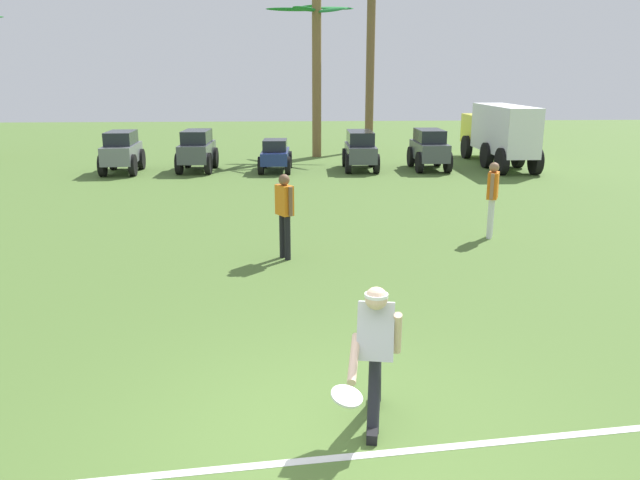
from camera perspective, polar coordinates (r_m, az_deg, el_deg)
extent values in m
plane|color=#507031|center=(6.04, 0.81, -17.97)|extent=(80.00, 80.00, 0.00)
cube|color=white|center=(5.82, 1.01, -19.33)|extent=(20.04, 2.20, 0.01)
cylinder|color=#23232D|center=(6.07, 4.95, -13.91)|extent=(0.18, 0.37, 0.72)
cube|color=black|center=(6.09, 4.81, -17.19)|extent=(0.15, 0.27, 0.10)
cylinder|color=#23232D|center=(6.34, 5.09, -12.56)|extent=(0.20, 0.45, 0.69)
cube|color=black|center=(6.62, 5.08, -14.34)|extent=(0.15, 0.27, 0.10)
cube|color=silver|center=(5.87, 5.12, -8.27)|extent=(0.40, 0.41, 0.58)
sphere|color=beige|center=(5.66, 5.17, -5.33)|extent=(0.25, 0.25, 0.21)
cylinder|color=white|center=(5.65, 5.18, -5.05)|extent=(0.25, 0.25, 0.03)
cylinder|color=beige|center=(5.69, 3.12, -10.75)|extent=(0.19, 0.58, 0.27)
cylinder|color=beige|center=(5.92, 7.09, -8.47)|extent=(0.13, 0.29, 0.49)
cylinder|color=white|center=(5.30, 2.46, -14.09)|extent=(0.38, 0.38, 0.10)
cylinder|color=black|center=(11.29, -2.98, 0.20)|extent=(0.15, 0.15, 0.82)
cylinder|color=black|center=(11.44, -3.46, 0.38)|extent=(0.15, 0.15, 0.82)
cube|color=orange|center=(11.21, -3.27, 3.65)|extent=(0.35, 0.39, 0.54)
cylinder|color=brown|center=(11.03, -2.70, 3.53)|extent=(0.10, 0.10, 0.52)
cylinder|color=brown|center=(11.38, -3.83, 3.87)|extent=(0.10, 0.10, 0.52)
sphere|color=brown|center=(11.14, -3.30, 5.52)|extent=(0.27, 0.27, 0.20)
cylinder|color=silver|center=(13.20, 15.29, 1.86)|extent=(0.15, 0.15, 0.82)
cylinder|color=silver|center=(13.38, 15.37, 2.02)|extent=(0.15, 0.15, 0.82)
cube|color=orange|center=(13.16, 15.54, 4.83)|extent=(0.32, 0.39, 0.54)
cylinder|color=#936B4C|center=(12.95, 15.45, 4.72)|extent=(0.10, 0.10, 0.52)
cylinder|color=#936B4C|center=(13.37, 15.63, 5.01)|extent=(0.10, 0.10, 0.52)
sphere|color=#936B4C|center=(13.10, 15.65, 6.42)|extent=(0.26, 0.26, 0.20)
cube|color=slate|center=(22.43, -17.66, 7.56)|extent=(1.07, 2.39, 0.60)
cube|color=#1E232B|center=(22.42, -17.74, 8.89)|extent=(0.92, 1.58, 0.44)
cylinder|color=black|center=(23.32, -18.40, 7.01)|extent=(0.21, 0.73, 0.72)
cylinder|color=black|center=(23.12, -16.02, 7.13)|extent=(0.21, 0.73, 0.72)
cylinder|color=black|center=(21.82, -19.28, 6.44)|extent=(0.21, 0.73, 0.72)
cylinder|color=black|center=(21.61, -16.74, 6.57)|extent=(0.21, 0.73, 0.72)
cube|color=#474C51|center=(22.22, -11.17, 7.91)|extent=(1.07, 2.38, 0.60)
cube|color=#1E232B|center=(22.22, -11.21, 9.26)|extent=(0.92, 1.58, 0.44)
cylinder|color=black|center=(23.11, -12.01, 7.38)|extent=(0.21, 0.73, 0.72)
cylinder|color=black|center=(22.95, -9.59, 7.45)|extent=(0.21, 0.73, 0.72)
cylinder|color=black|center=(21.59, -12.76, 6.82)|extent=(0.21, 0.73, 0.72)
cylinder|color=black|center=(21.42, -10.17, 6.89)|extent=(0.21, 0.73, 0.72)
cube|color=navy|center=(21.85, -4.10, 7.64)|extent=(1.00, 2.24, 0.42)
cube|color=#1E232B|center=(21.70, -4.13, 8.65)|extent=(0.84, 1.13, 0.38)
cylinder|color=black|center=(22.67, -5.12, 7.35)|extent=(0.21, 0.61, 0.60)
cylinder|color=black|center=(22.62, -2.83, 7.37)|extent=(0.21, 0.61, 0.60)
cylinder|color=black|center=(21.14, -5.43, 6.79)|extent=(0.21, 0.61, 0.60)
cylinder|color=black|center=(21.09, -2.97, 6.82)|extent=(0.21, 0.61, 0.60)
cube|color=#474C51|center=(22.10, 3.71, 7.98)|extent=(1.04, 2.43, 0.55)
cube|color=#1E232B|center=(22.20, 3.69, 9.32)|extent=(0.90, 1.83, 0.46)
cylinder|color=black|center=(22.93, 2.30, 7.56)|extent=(0.20, 0.67, 0.66)
cylinder|color=black|center=(23.01, 4.71, 7.55)|extent=(0.20, 0.67, 0.66)
cylinder|color=black|center=(21.28, 2.59, 6.98)|extent=(0.20, 0.67, 0.66)
cylinder|color=black|center=(21.36, 5.18, 6.96)|extent=(0.20, 0.67, 0.66)
cube|color=#474C51|center=(22.46, 9.95, 8.04)|extent=(1.01, 2.36, 0.60)
cube|color=#1E232B|center=(22.45, 9.98, 9.37)|extent=(0.88, 1.56, 0.44)
cylinder|color=black|center=(23.15, 8.31, 7.56)|extent=(0.19, 0.72, 0.72)
cylinder|color=black|center=(23.36, 10.69, 7.52)|extent=(0.19, 0.72, 0.72)
cylinder|color=black|center=(21.64, 9.08, 7.02)|extent=(0.19, 0.72, 0.72)
cylinder|color=black|center=(21.86, 11.62, 6.98)|extent=(0.19, 0.72, 0.72)
cube|color=yellow|center=(26.26, 14.35, 9.80)|extent=(1.06, 1.71, 1.15)
cube|color=white|center=(23.45, 16.50, 9.70)|extent=(1.18, 4.21, 1.65)
cylinder|color=black|center=(25.84, 13.24, 8.28)|extent=(0.25, 0.90, 0.90)
cylinder|color=black|center=(26.18, 15.69, 8.21)|extent=(0.25, 0.90, 0.90)
cylinder|color=black|center=(23.36, 14.99, 7.50)|extent=(0.25, 0.90, 0.90)
cylinder|color=black|center=(23.74, 17.66, 7.42)|extent=(0.25, 0.90, 0.90)
cylinder|color=black|center=(21.81, 16.29, 6.91)|extent=(0.25, 0.90, 0.90)
cylinder|color=black|center=(22.21, 19.12, 6.82)|extent=(0.25, 0.90, 0.90)
cylinder|color=brown|center=(25.50, -0.31, 14.39)|extent=(0.36, 0.36, 6.05)
ellipsoid|color=#1F7C33|center=(25.76, 1.41, 20.43)|extent=(1.49, 0.43, 0.17)
ellipsoid|color=#1F7C33|center=(26.39, 0.38, 20.40)|extent=(0.91, 1.62, 0.15)
ellipsoid|color=#1F7C33|center=(26.28, -1.27, 20.52)|extent=(0.97, 1.48, 0.15)
ellipsoid|color=#1F7C33|center=(25.45, -2.64, 20.32)|extent=(1.99, 0.51, 0.17)
ellipsoid|color=#1F7C33|center=(24.88, -1.38, 20.38)|extent=(1.15, 1.57, 0.19)
ellipsoid|color=#1F7C33|center=(25.02, 0.97, 20.28)|extent=(1.18, 1.39, 0.20)
cylinder|color=brown|center=(27.79, 4.61, 15.57)|extent=(0.36, 0.36, 7.19)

